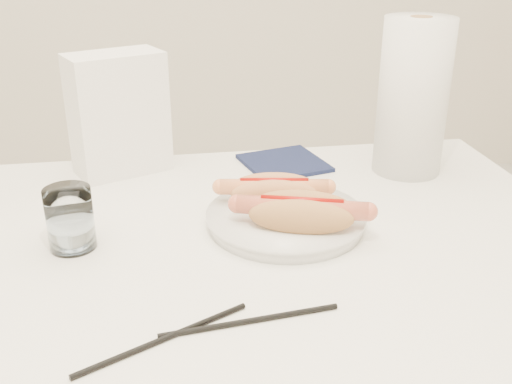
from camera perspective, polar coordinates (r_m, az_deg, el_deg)
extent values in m
cube|color=white|center=(0.88, -5.43, -6.71)|extent=(1.20, 0.80, 0.04)
cylinder|color=silver|center=(1.49, 15.65, -10.55)|extent=(0.04, 0.04, 0.71)
cylinder|color=white|center=(0.93, 2.84, -2.69)|extent=(0.29, 0.29, 0.02)
ellipsoid|color=tan|center=(0.94, 1.75, -0.22)|extent=(0.14, 0.06, 0.05)
ellipsoid|color=tan|center=(0.97, 1.70, 0.54)|extent=(0.14, 0.06, 0.05)
ellipsoid|color=tan|center=(0.96, 1.72, -0.42)|extent=(0.13, 0.07, 0.03)
cylinder|color=#EF8C54|center=(0.95, 1.73, 0.49)|extent=(0.17, 0.05, 0.03)
cylinder|color=#990A05|center=(0.95, 1.74, 1.09)|extent=(0.11, 0.03, 0.01)
ellipsoid|color=#BD8149|center=(0.86, 4.27, -2.38)|extent=(0.16, 0.08, 0.05)
ellipsoid|color=#BD8149|center=(0.89, 4.42, -1.39)|extent=(0.16, 0.08, 0.05)
ellipsoid|color=#BD8149|center=(0.88, 4.32, -2.58)|extent=(0.15, 0.10, 0.03)
cylinder|color=#CE6248|center=(0.88, 4.36, -1.49)|extent=(0.19, 0.08, 0.03)
cylinder|color=#990A05|center=(0.87, 4.38, -0.78)|extent=(0.12, 0.04, 0.01)
cylinder|color=silver|center=(0.89, -17.20, -2.43)|extent=(0.07, 0.07, 0.09)
cylinder|color=black|center=(0.70, -8.67, -13.56)|extent=(0.20, 0.10, 0.01)
cylinder|color=black|center=(0.72, -0.53, -12.09)|extent=(0.22, 0.03, 0.01)
cube|color=white|center=(1.14, -12.89, 7.22)|extent=(0.19, 0.15, 0.22)
cube|color=#111838|center=(1.17, 2.66, 2.76)|extent=(0.18, 0.18, 0.01)
cylinder|color=white|center=(1.14, 14.63, 8.67)|extent=(0.15, 0.15, 0.28)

